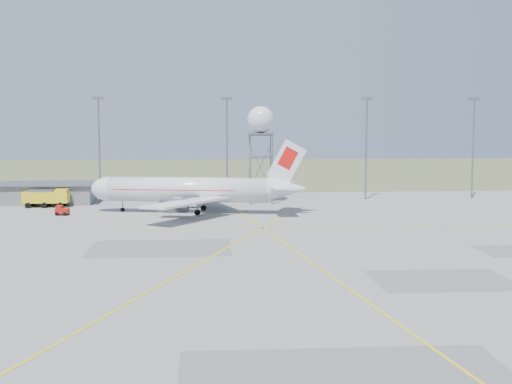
{
  "coord_description": "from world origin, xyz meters",
  "views": [
    {
      "loc": [
        -14.03,
        -75.27,
        16.82
      ],
      "look_at": [
        -6.02,
        40.0,
        4.42
      ],
      "focal_mm": 50.0,
      "sensor_mm": 36.0,
      "label": 1
    }
  ],
  "objects": [
    {
      "name": "mast_d",
      "position": [
        40.0,
        66.0,
        12.07
      ],
      "size": [
        2.2,
        0.5,
        20.5
      ],
      "color": "slate",
      "rests_on": "ground"
    },
    {
      "name": "radar_tower",
      "position": [
        -3.68,
        60.88,
        10.47
      ],
      "size": [
        5.16,
        5.16,
        18.67
      ],
      "color": "slate",
      "rests_on": "ground"
    },
    {
      "name": "ground",
      "position": [
        0.0,
        0.0,
        0.0
      ],
      "size": [
        400.0,
        400.0,
        0.0
      ],
      "primitive_type": "plane",
      "color": "#9C9D97",
      "rests_on": "ground"
    },
    {
      "name": "mast_b",
      "position": [
        -10.0,
        66.0,
        12.07
      ],
      "size": [
        2.2,
        0.5,
        20.5
      ],
      "color": "slate",
      "rests_on": "ground"
    },
    {
      "name": "mast_c",
      "position": [
        18.0,
        66.0,
        12.07
      ],
      "size": [
        2.2,
        0.5,
        20.5
      ],
      "color": "slate",
      "rests_on": "ground"
    },
    {
      "name": "grass_strip",
      "position": [
        0.0,
        140.0,
        0.01
      ],
      "size": [
        400.0,
        120.0,
        0.03
      ],
      "primitive_type": "cube",
      "color": "#4D5B32",
      "rests_on": "ground"
    },
    {
      "name": "building_grey",
      "position": [
        -45.0,
        64.0,
        1.97
      ],
      "size": [
        19.0,
        10.0,
        3.9
      ],
      "color": "slate",
      "rests_on": "ground"
    },
    {
      "name": "mast_a",
      "position": [
        -35.0,
        66.0,
        12.07
      ],
      "size": [
        2.2,
        0.5,
        20.5
      ],
      "color": "slate",
      "rests_on": "ground"
    },
    {
      "name": "airliner_main",
      "position": [
        -16.62,
        48.07,
        3.95
      ],
      "size": [
        37.79,
        36.3,
        12.89
      ],
      "rotation": [
        0.0,
        0.0,
        2.97
      ],
      "color": "silver",
      "rests_on": "ground"
    },
    {
      "name": "baggage_tug",
      "position": [
        -38.6,
        46.49,
        0.64
      ],
      "size": [
        2.39,
        2.08,
        1.68
      ],
      "rotation": [
        0.0,
        0.0,
        -0.19
      ],
      "color": "#AE180C",
      "rests_on": "ground"
    },
    {
      "name": "fire_truck",
      "position": [
        -43.5,
        57.7,
        1.59
      ],
      "size": [
        8.34,
        3.47,
        3.31
      ],
      "rotation": [
        0.0,
        0.0,
        -0.02
      ],
      "color": "yellow",
      "rests_on": "ground"
    }
  ]
}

